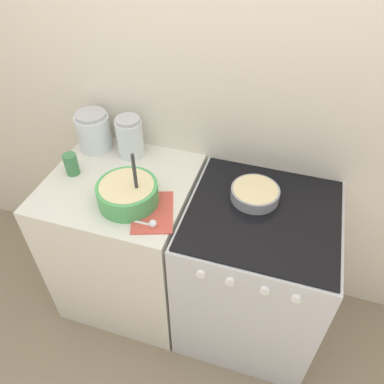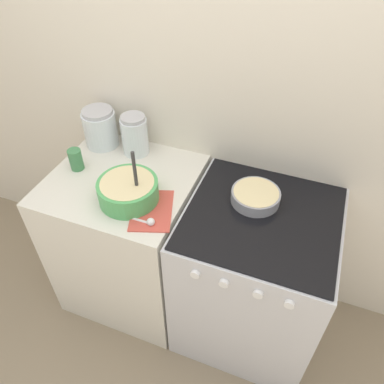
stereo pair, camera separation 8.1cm
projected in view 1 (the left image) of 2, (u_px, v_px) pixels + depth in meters
ground_plane at (170, 351)px, 2.14m from camera, size 12.00×12.00×0.00m
wall_back at (209, 104)px, 1.83m from camera, size 4.43×0.05×2.40m
countertop_cabinet at (129, 241)px, 2.15m from camera, size 0.71×0.68×0.91m
stove at (253, 272)px, 1.99m from camera, size 0.70×0.70×0.91m
mixing_bowl at (128, 192)px, 1.70m from camera, size 0.28×0.28×0.28m
baking_pan at (255, 193)px, 1.74m from camera, size 0.23×0.23×0.06m
storage_jar_left at (94, 133)px, 2.00m from camera, size 0.18×0.18×0.21m
storage_jar_middle at (130, 139)px, 1.95m from camera, size 0.14×0.14×0.22m
tin_can at (71, 164)px, 1.86m from camera, size 0.07×0.07×0.11m
recipe_page at (153, 212)px, 1.68m from camera, size 0.26×0.31×0.01m
measuring_spoon at (150, 224)px, 1.61m from camera, size 0.12×0.04×0.04m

